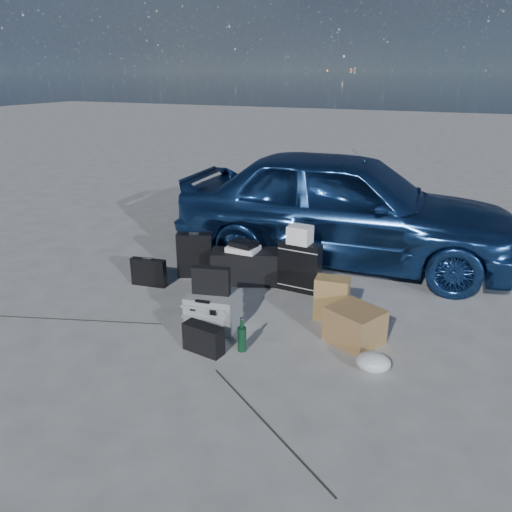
{
  "coord_description": "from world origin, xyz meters",
  "views": [
    {
      "loc": [
        2.04,
        -3.95,
        2.42
      ],
      "look_at": [
        -0.08,
        0.85,
        0.46
      ],
      "focal_mm": 35.0,
      "sensor_mm": 36.0,
      "label": 1
    }
  ],
  "objects_px": {
    "car": "(344,206)",
    "duffel_bag": "(245,267)",
    "pelican_case": "(214,310)",
    "suitcase_right": "(300,267)",
    "cardboard_box": "(355,326)",
    "briefcase": "(149,272)",
    "suitcase_left": "(195,255)",
    "green_bottle": "(242,335)"
  },
  "relations": [
    {
      "from": "suitcase_left",
      "to": "duffel_bag",
      "type": "xyz_separation_m",
      "value": [
        0.65,
        0.08,
        -0.08
      ]
    },
    {
      "from": "suitcase_left",
      "to": "suitcase_right",
      "type": "relative_size",
      "value": 0.96
    },
    {
      "from": "pelican_case",
      "to": "duffel_bag",
      "type": "relative_size",
      "value": 0.61
    },
    {
      "from": "car",
      "to": "green_bottle",
      "type": "distance_m",
      "value": 2.76
    },
    {
      "from": "green_bottle",
      "to": "duffel_bag",
      "type": "bearing_deg",
      "value": 113.95
    },
    {
      "from": "suitcase_left",
      "to": "duffel_bag",
      "type": "distance_m",
      "value": 0.66
    },
    {
      "from": "green_bottle",
      "to": "cardboard_box",
      "type": "bearing_deg",
      "value": 32.28
    },
    {
      "from": "suitcase_left",
      "to": "suitcase_right",
      "type": "xyz_separation_m",
      "value": [
        1.32,
        0.13,
        0.01
      ]
    },
    {
      "from": "pelican_case",
      "to": "briefcase",
      "type": "height_order",
      "value": "pelican_case"
    },
    {
      "from": "pelican_case",
      "to": "briefcase",
      "type": "xyz_separation_m",
      "value": [
        -1.19,
        0.58,
        -0.01
      ]
    },
    {
      "from": "car",
      "to": "pelican_case",
      "type": "bearing_deg",
      "value": 160.58
    },
    {
      "from": "car",
      "to": "suitcase_right",
      "type": "xyz_separation_m",
      "value": [
        -0.19,
        -1.19,
        -0.45
      ]
    },
    {
      "from": "cardboard_box",
      "to": "duffel_bag",
      "type": "bearing_deg",
      "value": 150.36
    },
    {
      "from": "suitcase_left",
      "to": "suitcase_right",
      "type": "bearing_deg",
      "value": -17.73
    },
    {
      "from": "suitcase_right",
      "to": "pelican_case",
      "type": "bearing_deg",
      "value": -108.93
    },
    {
      "from": "duffel_bag",
      "to": "suitcase_right",
      "type": "bearing_deg",
      "value": -17.74
    },
    {
      "from": "car",
      "to": "duffel_bag",
      "type": "relative_size",
      "value": 5.44
    },
    {
      "from": "cardboard_box",
      "to": "green_bottle",
      "type": "relative_size",
      "value": 1.43
    },
    {
      "from": "cardboard_box",
      "to": "green_bottle",
      "type": "xyz_separation_m",
      "value": [
        -0.9,
        -0.57,
        -0.01
      ]
    },
    {
      "from": "cardboard_box",
      "to": "suitcase_right",
      "type": "bearing_deg",
      "value": 133.28
    },
    {
      "from": "briefcase",
      "to": "pelican_case",
      "type": "bearing_deg",
      "value": -33.36
    },
    {
      "from": "suitcase_left",
      "to": "green_bottle",
      "type": "bearing_deg",
      "value": -69.82
    },
    {
      "from": "briefcase",
      "to": "cardboard_box",
      "type": "relative_size",
      "value": 0.93
    },
    {
      "from": "briefcase",
      "to": "suitcase_left",
      "type": "distance_m",
      "value": 0.61
    },
    {
      "from": "duffel_bag",
      "to": "cardboard_box",
      "type": "relative_size",
      "value": 1.75
    },
    {
      "from": "green_bottle",
      "to": "briefcase",
      "type": "bearing_deg",
      "value": 151.5
    },
    {
      "from": "duffel_bag",
      "to": "green_bottle",
      "type": "height_order",
      "value": "duffel_bag"
    },
    {
      "from": "car",
      "to": "suitcase_left",
      "type": "xyz_separation_m",
      "value": [
        -1.51,
        -1.32,
        -0.47
      ]
    },
    {
      "from": "pelican_case",
      "to": "suitcase_right",
      "type": "xyz_separation_m",
      "value": [
        0.49,
        1.18,
        0.11
      ]
    },
    {
      "from": "suitcase_right",
      "to": "duffel_bag",
      "type": "xyz_separation_m",
      "value": [
        -0.67,
        -0.05,
        -0.09
      ]
    },
    {
      "from": "suitcase_right",
      "to": "cardboard_box",
      "type": "relative_size",
      "value": 1.27
    },
    {
      "from": "car",
      "to": "pelican_case",
      "type": "relative_size",
      "value": 8.97
    },
    {
      "from": "suitcase_right",
      "to": "car",
      "type": "bearing_deg",
      "value": 84.89
    },
    {
      "from": "car",
      "to": "green_bottle",
      "type": "xyz_separation_m",
      "value": [
        -0.22,
        -2.69,
        -0.58
      ]
    },
    {
      "from": "car",
      "to": "suitcase_right",
      "type": "height_order",
      "value": "car"
    },
    {
      "from": "pelican_case",
      "to": "green_bottle",
      "type": "height_order",
      "value": "pelican_case"
    },
    {
      "from": "suitcase_right",
      "to": "cardboard_box",
      "type": "distance_m",
      "value": 1.28
    },
    {
      "from": "pelican_case",
      "to": "duffel_bag",
      "type": "xyz_separation_m",
      "value": [
        -0.18,
        1.13,
        0.02
      ]
    },
    {
      "from": "suitcase_left",
      "to": "car",
      "type": "bearing_deg",
      "value": 17.93
    },
    {
      "from": "suitcase_right",
      "to": "green_bottle",
      "type": "relative_size",
      "value": 1.81
    },
    {
      "from": "pelican_case",
      "to": "briefcase",
      "type": "distance_m",
      "value": 1.32
    },
    {
      "from": "suitcase_right",
      "to": "duffel_bag",
      "type": "bearing_deg",
      "value": -172.2
    }
  ]
}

